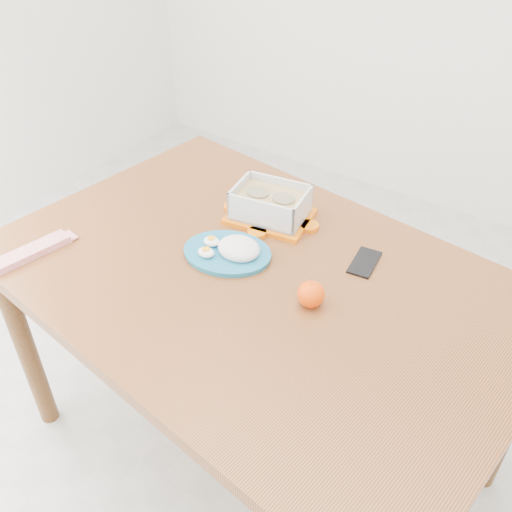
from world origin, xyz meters
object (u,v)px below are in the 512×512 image
Objects in this scene: orange_fruit at (311,294)px; smartphone at (365,262)px; dining_table at (256,299)px; food_container at (270,204)px; rice_plate at (231,250)px.

orange_fruit is 0.22m from smartphone.
dining_table is 0.29m from food_container.
rice_plate reaches higher than dining_table.
rice_plate is at bearing -158.24° from smartphone.
orange_fruit reaches higher than rice_plate.
rice_plate is (0.01, -0.21, -0.03)m from food_container.
food_container is at bearing 137.50° from orange_fruit.
orange_fruit is at bearing -25.58° from rice_plate.
orange_fruit is at bearing -107.42° from smartphone.
dining_table is 0.15m from rice_plate.
dining_table is at bearing -74.36° from food_container.
smartphone is at bearing -15.99° from food_container.
smartphone reaches higher than dining_table.
dining_table is at bearing -143.96° from smartphone.
dining_table is 0.30m from smartphone.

